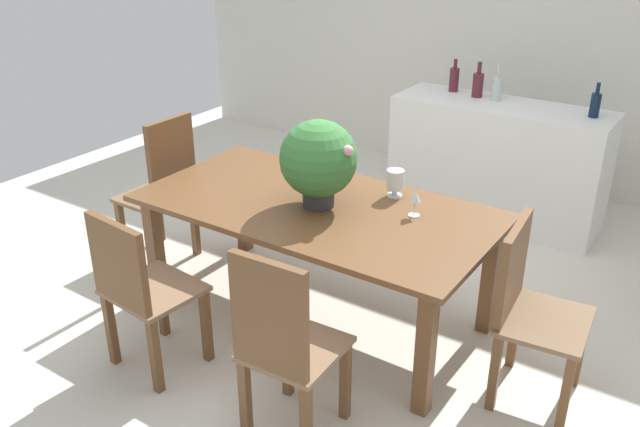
{
  "coord_description": "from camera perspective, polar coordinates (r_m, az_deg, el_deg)",
  "views": [
    {
      "loc": [
        1.94,
        -3.09,
        2.31
      ],
      "look_at": [
        -0.06,
        -0.09,
        0.62
      ],
      "focal_mm": 37.77,
      "sensor_mm": 36.0,
      "label": 1
    }
  ],
  "objects": [
    {
      "name": "ground_plane",
      "position": [
        4.32,
        1.4,
        -7.16
      ],
      "size": [
        7.04,
        7.04,
        0.0
      ],
      "primitive_type": "plane",
      "color": "silver"
    },
    {
      "name": "crystal_vase_center_near",
      "position": [
        4.09,
        1.02,
        4.31
      ],
      "size": [
        0.08,
        0.08,
        0.2
      ],
      "color": "silver",
      "rests_on": "dining_table"
    },
    {
      "name": "back_wall",
      "position": [
        6.1,
        15.24,
        14.78
      ],
      "size": [
        6.4,
        0.1,
        2.6
      ],
      "primitive_type": "cube",
      "color": "silver",
      "rests_on": "ground"
    },
    {
      "name": "chair_near_left",
      "position": [
        3.57,
        -15.12,
        -5.98
      ],
      "size": [
        0.49,
        0.46,
        0.92
      ],
      "rotation": [
        0.0,
        0.0,
        3.04
      ],
      "color": "brown",
      "rests_on": "ground"
    },
    {
      "name": "crystal_vase_left",
      "position": [
        3.89,
        6.39,
        2.77
      ],
      "size": [
        0.1,
        0.1,
        0.16
      ],
      "color": "silver",
      "rests_on": "dining_table"
    },
    {
      "name": "wine_glass",
      "position": [
        3.66,
        8.05,
        1.36
      ],
      "size": [
        0.06,
        0.06,
        0.15
      ],
      "color": "silver",
      "rests_on": "dining_table"
    },
    {
      "name": "kitchen_counter",
      "position": [
        5.39,
        14.75,
        4.23
      ],
      "size": [
        1.61,
        0.55,
        0.92
      ],
      "primitive_type": "cube",
      "color": "white",
      "rests_on": "ground"
    },
    {
      "name": "chair_head_end",
      "position": [
        4.62,
        -13.06,
        2.28
      ],
      "size": [
        0.45,
        0.42,
        1.05
      ],
      "rotation": [
        0.0,
        0.0,
        -1.59
      ],
      "color": "brown",
      "rests_on": "ground"
    },
    {
      "name": "dining_table",
      "position": [
        3.84,
        -0.29,
        -0.46
      ],
      "size": [
        2.02,
        1.05,
        0.74
      ],
      "color": "brown",
      "rests_on": "ground"
    },
    {
      "name": "chair_foot_end",
      "position": [
        3.44,
        17.2,
        -7.32
      ],
      "size": [
        0.45,
        0.5,
        0.93
      ],
      "rotation": [
        0.0,
        0.0,
        1.66
      ],
      "color": "brown",
      "rests_on": "ground"
    },
    {
      "name": "wine_bottle_clear",
      "position": [
        5.38,
        13.23,
        10.63
      ],
      "size": [
        0.08,
        0.08,
        0.27
      ],
      "color": "#511E28",
      "rests_on": "kitchen_counter"
    },
    {
      "name": "chair_near_right",
      "position": [
        3.0,
        -3.17,
        -10.88
      ],
      "size": [
        0.42,
        0.44,
        1.0
      ],
      "rotation": [
        0.0,
        0.0,
        3.18
      ],
      "color": "brown",
      "rests_on": "ground"
    },
    {
      "name": "wine_bottle_dark",
      "position": [
        5.51,
        11.3,
        11.12
      ],
      "size": [
        0.08,
        0.08,
        0.26
      ],
      "color": "#511E28",
      "rests_on": "kitchen_counter"
    },
    {
      "name": "wine_bottle_green",
      "position": [
        5.11,
        22.29,
        8.56
      ],
      "size": [
        0.07,
        0.07,
        0.24
      ],
      "color": "#0F1E38",
      "rests_on": "kitchen_counter"
    },
    {
      "name": "flower_centerpiece",
      "position": [
        3.69,
        -0.13,
        4.53
      ],
      "size": [
        0.44,
        0.43,
        0.5
      ],
      "color": "#333338",
      "rests_on": "dining_table"
    },
    {
      "name": "wine_bottle_tall",
      "position": [
        5.32,
        14.76,
        10.29
      ],
      "size": [
        0.08,
        0.08,
        0.26
      ],
      "color": "#B2BFB7",
      "rests_on": "kitchen_counter"
    }
  ]
}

